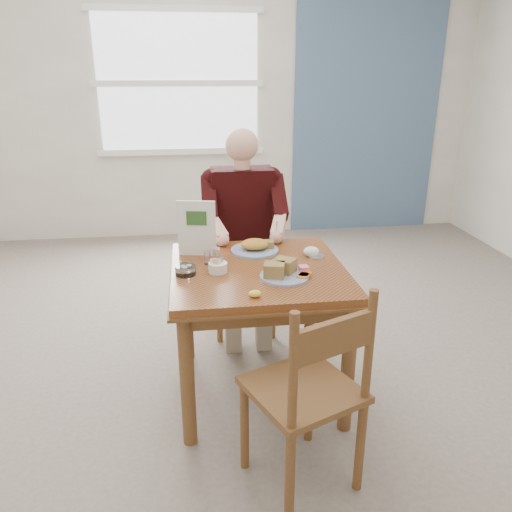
{
  "coord_description": "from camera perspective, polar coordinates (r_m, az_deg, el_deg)",
  "views": [
    {
      "loc": [
        -0.34,
        -2.4,
        1.72
      ],
      "look_at": [
        -0.01,
        0.0,
        0.82
      ],
      "focal_mm": 35.0,
      "sensor_mm": 36.0,
      "label": 1
    }
  ],
  "objects": [
    {
      "name": "creamer",
      "position": [
        2.54,
        -8.06,
        -1.59
      ],
      "size": [
        0.12,
        0.12,
        0.05
      ],
      "color": "white",
      "rests_on": "table"
    },
    {
      "name": "lemon_wedge",
      "position": [
        2.27,
        -0.12,
        -4.33
      ],
      "size": [
        0.07,
        0.06,
        0.03
      ],
      "primitive_type": "ellipsoid",
      "rotation": [
        0.0,
        0.0,
        0.4
      ],
      "color": "yellow",
      "rests_on": "table"
    },
    {
      "name": "shakers",
      "position": [
        2.66,
        -5.06,
        0.0
      ],
      "size": [
        0.09,
        0.05,
        0.08
      ],
      "color": "white",
      "rests_on": "table"
    },
    {
      "name": "diner",
      "position": [
        3.26,
        -1.47,
        4.24
      ],
      "size": [
        0.53,
        0.56,
        1.39
      ],
      "color": "gray",
      "rests_on": "chair_far"
    },
    {
      "name": "chair_far",
      "position": [
        3.45,
        -1.58,
        -0.66
      ],
      "size": [
        0.42,
        0.42,
        0.95
      ],
      "color": "brown",
      "rests_on": "ground"
    },
    {
      "name": "table",
      "position": [
        2.65,
        0.25,
        -3.57
      ],
      "size": [
        0.92,
        0.92,
        0.75
      ],
      "color": "brown",
      "rests_on": "ground"
    },
    {
      "name": "caddy",
      "position": [
        2.55,
        -4.39,
        -1.3
      ],
      "size": [
        0.12,
        0.12,
        0.07
      ],
      "color": "white",
      "rests_on": "table"
    },
    {
      "name": "wall_back",
      "position": [
        5.42,
        -4.31,
        16.99
      ],
      "size": [
        5.5,
        0.0,
        5.5
      ],
      "primitive_type": "plane",
      "rotation": [
        1.57,
        0.0,
        0.0
      ],
      "color": "silver",
      "rests_on": "ground"
    },
    {
      "name": "near_plate",
      "position": [
        2.49,
        3.09,
        -1.75
      ],
      "size": [
        0.32,
        0.32,
        0.08
      ],
      "color": "white",
      "rests_on": "table"
    },
    {
      "name": "far_plate",
      "position": [
        2.84,
        -0.04,
        1.06
      ],
      "size": [
        0.28,
        0.28,
        0.07
      ],
      "color": "white",
      "rests_on": "table"
    },
    {
      "name": "floor",
      "position": [
        2.97,
        0.23,
        -14.89
      ],
      "size": [
        6.0,
        6.0,
        0.0
      ],
      "primitive_type": "plane",
      "color": "#645850",
      "rests_on": "ground"
    },
    {
      "name": "accent_panel",
      "position": [
        5.73,
        12.62,
        16.76
      ],
      "size": [
        1.6,
        0.02,
        2.8
      ],
      "primitive_type": "cube",
      "color": "#476484",
      "rests_on": "ground"
    },
    {
      "name": "metal_dish",
      "position": [
        2.77,
        6.88,
        -0.06
      ],
      "size": [
        0.11,
        0.11,
        0.01
      ],
      "primitive_type": "cylinder",
      "rotation": [
        0.0,
        0.0,
        0.3
      ],
      "color": "silver",
      "rests_on": "table"
    },
    {
      "name": "napkin",
      "position": [
        2.78,
        6.34,
        0.51
      ],
      "size": [
        0.1,
        0.09,
        0.06
      ],
      "primitive_type": "ellipsoid",
      "rotation": [
        0.0,
        0.0,
        0.28
      ],
      "color": "white",
      "rests_on": "table"
    },
    {
      "name": "menu",
      "position": [
        2.76,
        -6.81,
        3.19
      ],
      "size": [
        0.21,
        0.06,
        0.31
      ],
      "color": "white",
      "rests_on": "table"
    },
    {
      "name": "chair_near",
      "position": [
        2.13,
        6.12,
        -15.25
      ],
      "size": [
        0.55,
        0.55,
        0.95
      ],
      "color": "brown",
      "rests_on": "ground"
    },
    {
      "name": "window",
      "position": [
        5.37,
        -8.85,
        18.93
      ],
      "size": [
        1.72,
        0.04,
        1.42
      ],
      "color": "white",
      "rests_on": "wall_back"
    }
  ]
}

